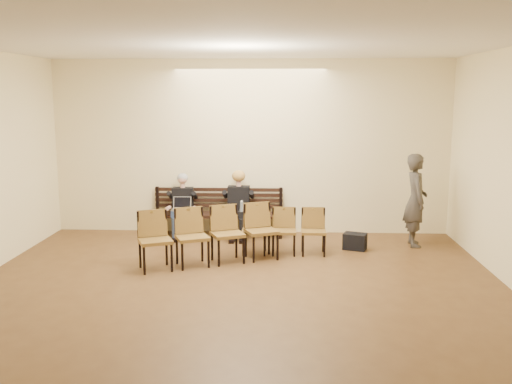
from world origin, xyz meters
TOP-DOWN VIEW (x-y plane):
  - ground at (0.00, 0.00)m, footprint 10.00×10.00m
  - room_walls at (0.00, 0.79)m, footprint 8.02×10.01m
  - bench at (-0.64, 4.65)m, footprint 2.60×0.90m
  - seated_man at (-1.33, 4.53)m, footprint 0.50×0.69m
  - seated_woman at (-0.21, 4.53)m, footprint 0.53×0.73m
  - laptop at (-1.32, 4.34)m, footprint 0.37×0.30m
  - water_bottle at (-0.12, 4.23)m, footprint 0.07×0.07m
  - bag at (1.99, 3.72)m, footprint 0.47×0.40m
  - passerby at (3.13, 4.05)m, footprint 0.48×0.73m
  - chair_row_front at (-0.54, 2.69)m, footprint 2.35×1.41m
  - chair_row_back at (0.69, 3.36)m, footprint 1.48×0.45m

SIDE VIEW (x-z plane):
  - ground at x=0.00m, z-range 0.00..0.00m
  - bag at x=1.99m, z-range 0.00..0.30m
  - bench at x=-0.64m, z-range 0.00..0.45m
  - chair_row_back at x=0.69m, z-range 0.00..0.82m
  - chair_row_front at x=-0.54m, z-range 0.00..0.96m
  - water_bottle at x=-0.12m, z-range 0.45..0.67m
  - laptop at x=-1.32m, z-range 0.45..0.71m
  - seated_man at x=-1.33m, z-range 0.00..1.19m
  - seated_woman at x=-0.21m, z-range 0.00..1.23m
  - passerby at x=3.13m, z-range 0.00..1.99m
  - room_walls at x=0.00m, z-range 0.78..4.29m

